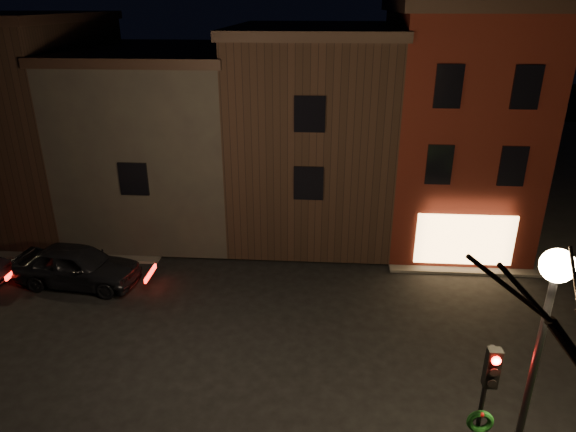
# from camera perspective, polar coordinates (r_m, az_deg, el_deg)

# --- Properties ---
(ground) EXTENTS (120.00, 120.00, 0.00)m
(ground) POSITION_cam_1_polar(r_m,az_deg,el_deg) (17.79, -3.53, -13.55)
(ground) COLOR black
(ground) RESTS_ON ground
(sidewalk_far_left) EXTENTS (30.00, 30.00, 0.12)m
(sidewalk_far_left) POSITION_cam_1_polar(r_m,az_deg,el_deg) (42.03, -27.86, 5.73)
(sidewalk_far_left) COLOR #2D2B28
(sidewalk_far_left) RESTS_ON ground
(corner_building) EXTENTS (6.50, 8.50, 10.50)m
(corner_building) POSITION_cam_1_polar(r_m,az_deg,el_deg) (24.91, 18.06, 9.81)
(corner_building) COLOR #48130C
(corner_building) RESTS_ON ground
(row_building_a) EXTENTS (7.30, 10.30, 9.40)m
(row_building_a) POSITION_cam_1_polar(r_m,az_deg,el_deg) (25.34, 2.76, 9.79)
(row_building_a) COLOR black
(row_building_a) RESTS_ON ground
(row_building_b) EXTENTS (7.80, 10.30, 8.40)m
(row_building_b) POSITION_cam_1_polar(r_m,az_deg,el_deg) (26.63, -13.24, 8.75)
(row_building_b) COLOR black
(row_building_b) RESTS_ON ground
(row_building_c) EXTENTS (7.30, 10.30, 9.90)m
(row_building_c) POSITION_cam_1_polar(r_m,az_deg,el_deg) (29.44, -27.18, 9.68)
(row_building_c) COLOR black
(row_building_c) RESTS_ON ground
(street_lamp_near) EXTENTS (0.60, 0.60, 6.48)m
(street_lamp_near) POSITION_cam_1_polar(r_m,az_deg,el_deg) (10.60, 26.66, -10.29)
(street_lamp_near) COLOR black
(street_lamp_near) RESTS_ON sidewalk_near_right
(traffic_signal) EXTENTS (0.58, 0.38, 4.05)m
(traffic_signal) POSITION_cam_1_polar(r_m,az_deg,el_deg) (12.13, 20.99, -18.61)
(traffic_signal) COLOR black
(traffic_signal) RESTS_ON sidewalk_near_right
(parked_car_a) EXTENTS (5.09, 2.46, 1.68)m
(parked_car_a) POSITION_cam_1_polar(r_m,az_deg,el_deg) (22.08, -22.35, -5.11)
(parked_car_a) COLOR black
(parked_car_a) RESTS_ON ground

